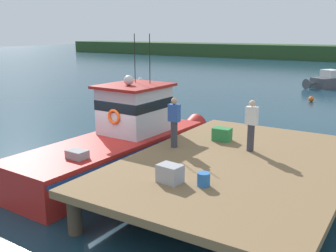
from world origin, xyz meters
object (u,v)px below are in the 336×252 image
Objects in this scene: crate_single_far at (170,173)px; crate_stack_mid_dock at (222,134)px; bait_bucket at (204,179)px; deckhand_further_back at (174,121)px; deckhand_by_the_boat at (251,124)px; mooring_buoy_spare_mooring at (314,82)px; main_fishing_boat at (124,141)px; mooring_buoy_inshore at (235,134)px; mooring_buoy_outer at (311,99)px; mooring_buoy_channel_marker at (140,80)px; moored_boat_outer_mooring at (333,81)px.

crate_stack_mid_dock is (-0.51, 4.22, -0.01)m from crate_single_far.
deckhand_further_back is (-2.33, 2.44, 0.69)m from bait_bucket.
deckhand_further_back is (-1.50, 2.67, 0.63)m from crate_single_far.
deckhand_further_back is at bearing -157.81° from deckhand_by_the_boat.
main_fishing_boat is at bearing -91.64° from mooring_buoy_spare_mooring.
mooring_buoy_spare_mooring is (-2.97, 30.16, -1.22)m from crate_single_far.
mooring_buoy_inshore reaches higher than mooring_buoy_outer.
deckhand_by_the_boat is 2.44m from deckhand_further_back.
mooring_buoy_outer is at bearing 81.62° from main_fishing_boat.
crate_single_far is 0.37× the size of deckhand_by_the_boat.
bait_bucket is at bearing -72.49° from mooring_buoy_inshore.
crate_stack_mid_dock is 1.55m from deckhand_by_the_boat.
mooring_buoy_spare_mooring is at bearing 26.01° from mooring_buoy_channel_marker.
mooring_buoy_channel_marker is at bearing 124.80° from main_fishing_boat.
bait_bucket is 0.21× the size of deckhand_by_the_boat.
mooring_buoy_spare_mooring is (-1.73, 0.77, -0.32)m from moored_boat_outer_mooring.
mooring_buoy_inshore is (15.90, -14.35, 0.03)m from mooring_buoy_channel_marker.
mooring_buoy_spare_mooring is at bearing 95.43° from crate_stack_mid_dock.
mooring_buoy_channel_marker is (-18.54, 22.74, -1.14)m from bait_bucket.
main_fishing_boat is 16.43× the size of crate_single_far.
main_fishing_boat is at bearing -157.69° from crate_stack_mid_dock.
crate_stack_mid_dock is at bearing -73.40° from mooring_buoy_inshore.
crate_single_far reaches higher than bait_bucket.
deckhand_further_back reaches higher than mooring_buoy_spare_mooring.
mooring_buoy_outer is at bearing -89.27° from moored_boat_outer_mooring.
mooring_buoy_inshore is at bearing 71.32° from main_fishing_boat.
mooring_buoy_channel_marker is (-13.96, 20.08, -0.78)m from main_fishing_boat.
main_fishing_boat is 6.10m from mooring_buoy_inshore.
main_fishing_boat is 23.44× the size of mooring_buoy_spare_mooring.
deckhand_by_the_boat is (4.51, 0.70, 1.05)m from main_fishing_boat.
mooring_buoy_inshore is 12.11m from mooring_buoy_outer.
main_fishing_boat is at bearing -98.38° from mooring_buoy_outer.
crate_stack_mid_dock is at bearing 153.48° from deckhand_by_the_boat.
mooring_buoy_inshore is (-0.58, -20.77, -0.28)m from moored_boat_outer_mooring.
bait_bucket is (4.59, -2.66, 0.36)m from main_fishing_boat.
deckhand_further_back is (-2.26, -0.92, 0.00)m from deckhand_by_the_boat.
crate_stack_mid_dock reaches higher than mooring_buoy_spare_mooring.
crate_single_far is at bearing -78.09° from mooring_buoy_inshore.
deckhand_further_back is at bearing 133.67° from bait_bucket.
mooring_buoy_channel_marker reaches higher than mooring_buoy_outer.
main_fishing_boat is 5.31m from bait_bucket.
moored_boat_outer_mooring reaches higher than mooring_buoy_outer.
crate_stack_mid_dock is 1.95m from deckhand_further_back.
deckhand_by_the_boat reaches higher than crate_stack_mid_dock.
crate_single_far is at bearing -84.37° from mooring_buoy_spare_mooring.
mooring_buoy_outer is 0.91× the size of mooring_buoy_spare_mooring.
mooring_buoy_channel_marker is at bearing 172.24° from mooring_buoy_outer.
crate_stack_mid_dock is at bearing -88.33° from moored_boat_outer_mooring.
bait_bucket is 29.25m from moored_boat_outer_mooring.
mooring_buoy_spare_mooring is (-3.80, 29.94, -1.16)m from bait_bucket.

